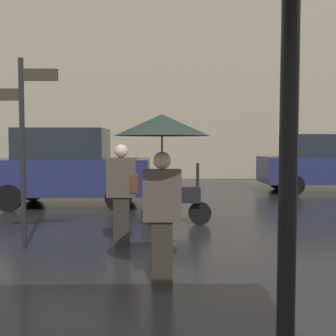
% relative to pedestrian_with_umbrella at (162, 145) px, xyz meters
% --- Properties ---
extents(pedestrian_with_umbrella, '(1.09, 1.09, 1.96)m').
position_rel_pedestrian_with_umbrella_xyz_m(pedestrian_with_umbrella, '(0.00, 0.00, 0.00)').
color(pedestrian_with_umbrella, '#2A241E').
rests_on(pedestrian_with_umbrella, ground).
extents(pedestrian_with_bag, '(0.50, 0.24, 1.62)m').
position_rel_pedestrian_with_umbrella_xyz_m(pedestrian_with_bag, '(-0.63, 1.85, -0.70)').
color(pedestrian_with_bag, '#2A241E').
rests_on(pedestrian_with_bag, ground).
extents(parked_scooter, '(1.40, 0.32, 1.23)m').
position_rel_pedestrian_with_umbrella_xyz_m(parked_scooter, '(0.25, 3.51, -1.06)').
color(parked_scooter, black).
rests_on(parked_scooter, ground).
extents(parked_car_left, '(4.04, 2.08, 2.01)m').
position_rel_pedestrian_with_umbrella_xyz_m(parked_car_left, '(-2.40, 6.13, -0.60)').
color(parked_car_left, '#1E234C').
rests_on(parked_car_left, ground).
extents(parked_car_right, '(4.45, 2.00, 1.92)m').
position_rel_pedestrian_with_umbrella_xyz_m(parked_car_right, '(5.53, 9.01, -0.64)').
color(parked_car_right, '#1E234C').
rests_on(parked_car_right, ground).
extents(street_signpost, '(1.08, 0.08, 2.92)m').
position_rel_pedestrian_with_umbrella_xyz_m(street_signpost, '(-2.13, 1.67, 0.16)').
color(street_signpost, black).
rests_on(street_signpost, ground).
extents(building_block, '(19.12, 2.13, 15.02)m').
position_rel_pedestrian_with_umbrella_xyz_m(building_block, '(0.48, 15.47, 5.90)').
color(building_block, gray).
rests_on(building_block, ground).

